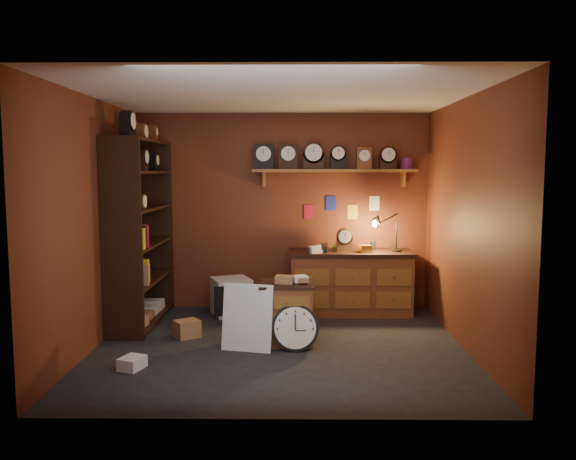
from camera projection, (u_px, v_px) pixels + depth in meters
The scene contains 11 objects.
floor at pixel (279, 347), 6.13m from camera, with size 4.00×4.00×0.00m, color black.
room_shell at pixel (284, 189), 6.06m from camera, with size 4.02×3.62×2.71m.
shelving_unit at pixel (138, 224), 6.99m from camera, with size 0.47×1.60×2.58m.
workbench at pixel (351, 279), 7.54m from camera, with size 1.65×0.66×1.36m.
low_cabinet at pixel (287, 310), 6.24m from camera, with size 0.60×0.51×0.77m.
big_round_clock at pixel (295, 328), 5.99m from camera, with size 0.50×0.17×0.51m.
white_panel at pixel (248, 350), 6.03m from camera, with size 0.55×0.02×0.73m, color silver.
mini_fridge at pixel (231, 296), 7.50m from camera, with size 0.61×0.64×0.49m.
floor_box_a at pixel (236, 317), 7.07m from camera, with size 0.27×0.23×0.17m, color #986D42.
floor_box_b at pixel (132, 363), 5.44m from camera, with size 0.20×0.24×0.12m, color white.
floor_box_c at pixel (187, 329), 6.48m from camera, with size 0.26×0.22×0.20m, color #986D42.
Camera 1 is at (0.15, -5.96, 1.91)m, focal length 35.00 mm.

